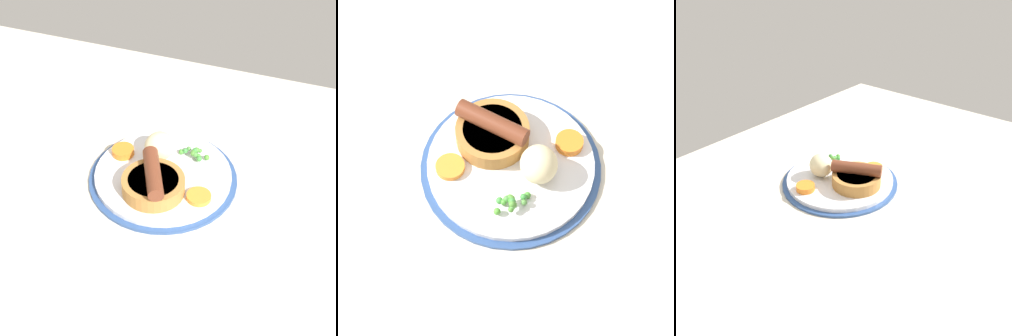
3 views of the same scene
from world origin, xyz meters
TOP-DOWN VIEW (x-y plane):
  - dining_table at (0.00, 0.00)cm, footprint 110.00×80.00cm
  - dinner_plate at (-0.04, -3.58)cm, footprint 24.30×24.30cm
  - sausage_pudding at (0.39, 0.80)cm, footprint 9.94×10.11cm
  - pea_pile at (-3.62, -9.01)cm, footprint 5.44×2.78cm
  - potato_chunk_0 at (1.89, -7.13)cm, footprint 6.71×6.86cm
  - carrot_slice_1 at (8.01, -5.81)cm, footprint 5.25×5.25cm
  - carrot_slice_2 at (-7.21, 0.06)cm, footprint 4.31×4.31cm

SIDE VIEW (x-z plane):
  - dining_table at x=0.00cm, z-range 0.00..3.00cm
  - dinner_plate at x=-0.04cm, z-range 2.87..4.27cm
  - carrot_slice_2 at x=-7.21cm, z-range 4.40..5.19cm
  - carrot_slice_1 at x=8.01cm, z-range 4.40..5.60cm
  - pea_pile at x=-3.62cm, z-range 4.54..6.37cm
  - sausage_pudding at x=0.39cm, z-range 3.69..8.74cm
  - potato_chunk_0 at x=1.89cm, z-range 4.40..9.24cm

